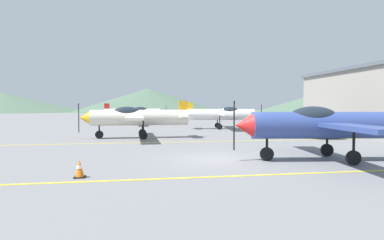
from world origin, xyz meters
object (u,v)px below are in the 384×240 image
airplane_mid (136,117)px  airplane_far (223,114)px  airplane_back (135,113)px  airplane_near (328,124)px  car_sedan (320,126)px  traffic_cone_front (80,169)px

airplane_mid → airplane_far: 12.85m
airplane_mid → airplane_back: size_ratio=1.00×
airplane_near → airplane_back: 31.53m
airplane_mid → car_sedan: (14.14, -1.65, -0.74)m
airplane_near → airplane_back: size_ratio=1.01×
airplane_near → airplane_far: size_ratio=1.00×
airplane_back → traffic_cone_front: 32.19m
car_sedan → traffic_cone_front: size_ratio=7.84×
airplane_near → airplane_back: same height
airplane_near → car_sedan: size_ratio=2.04×
airplane_near → airplane_far: 20.76m
airplane_near → airplane_far: same height
airplane_mid → car_sedan: size_ratio=2.03×
airplane_near → airplane_mid: size_ratio=1.01×
airplane_far → airplane_back: bearing=134.2°
airplane_far → airplane_near: bearing=-92.8°
airplane_mid → airplane_back: bearing=90.4°
airplane_mid → car_sedan: bearing=-6.7°
airplane_far → airplane_back: (-9.40, 9.66, 0.00)m
airplane_far → traffic_cone_front: (-11.08, -22.46, -1.30)m
traffic_cone_front → airplane_near: bearing=9.7°
traffic_cone_front → airplane_mid: bearing=82.4°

